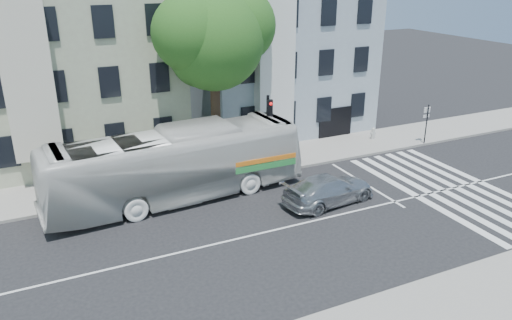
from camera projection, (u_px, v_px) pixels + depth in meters
ground at (283, 228)px, 23.07m from camera, size 120.00×120.00×0.00m
sidewalk_far at (220, 168)px, 29.80m from camera, size 80.00×4.00×0.15m
building_left at (72, 67)px, 30.96m from camera, size 12.00×10.00×11.00m
building_right at (273, 51)px, 36.51m from camera, size 12.00×10.00×11.00m
street_tree at (213, 34)px, 27.63m from camera, size 7.30×5.90×11.10m
bus at (176, 165)px, 25.40m from camera, size 4.14×13.65×3.75m
sedan at (329, 189)px, 25.32m from camera, size 2.71×5.29×1.47m
hedge at (167, 181)px, 26.93m from camera, size 8.54×1.77×0.70m
traffic_signal at (268, 125)px, 27.84m from camera, size 0.47×0.55×4.71m
fire_hydrant at (373, 133)px, 34.47m from camera, size 0.44×0.26×0.80m
far_sign_pole at (427, 119)px, 33.16m from camera, size 0.48×0.17×2.67m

